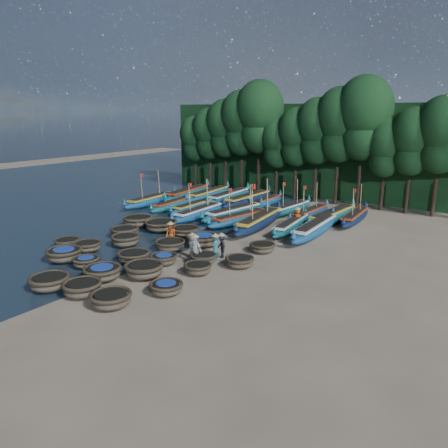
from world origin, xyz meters
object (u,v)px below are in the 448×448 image
Objects in this scene: coracle_18 at (204,258)px; long_boat_0 at (151,200)px; coracle_21 at (161,225)px; long_boat_2 at (194,207)px; coracle_2 at (49,282)px; coracle_5 at (64,254)px; long_boat_16 at (333,216)px; long_boat_6 at (259,221)px; long_boat_13 at (265,202)px; coracle_17 at (170,245)px; fisherman_6 at (297,217)px; coracle_14 at (198,268)px; coracle_19 at (240,261)px; coracle_24 at (262,247)px; long_boat_9 at (188,193)px; long_boat_11 at (229,196)px; long_boat_17 at (355,217)px; long_boat_8 at (315,228)px; fisherman_4 at (195,249)px; coracle_7 at (102,272)px; coracle_3 at (82,288)px; long_boat_10 at (209,194)px; long_boat_7 at (291,225)px; long_boat_4 at (234,213)px; fisherman_2 at (171,234)px; long_boat_3 at (199,213)px; long_boat_1 at (174,204)px; coracle_4 at (111,299)px; long_boat_5 at (240,218)px; long_boat_14 at (290,209)px; fisherman_3 at (221,245)px; coracle_10 at (67,242)px; fisherman_0 at (193,245)px; long_boat_15 at (309,213)px; coracle_20 at (138,221)px; coracle_13 at (164,259)px; long_boat_12 at (248,199)px; fisherman_5 at (249,205)px; coracle_16 at (125,240)px; coracle_22 at (185,231)px; coracle_15 at (125,232)px; coracle_12 at (134,256)px; fisherman_1 at (215,247)px.

coracle_18 is 0.21× the size of long_boat_0.
coracle_21 is 0.39× the size of long_boat_2.
coracle_5 reaches higher than coracle_2.
long_boat_6 is at bearing -125.72° from long_boat_16.
coracle_5 is 15.23m from long_boat_6.
long_boat_2 is 7.09m from long_boat_13.
fisherman_6 is (4.42, 10.41, 0.48)m from coracle_17.
coracle_14 is 0.69× the size of coracle_17.
coracle_19 is 3.31m from coracle_24.
long_boat_9 is 1.04× the size of long_boat_11.
long_boat_8 is at bearing -105.52° from long_boat_17.
fisherman_4 reaches higher than coracle_24.
coracle_7 is at bearing 65.41° from coracle_2.
coracle_3 is 1.17× the size of coracle_24.
fisherman_4 is at bearing -60.10° from long_boat_10.
long_boat_7 is 1.39m from fisherman_6.
coracle_7 is 0.32× the size of long_boat_4.
long_boat_3 is at bearing 121.78° from fisherman_2.
coracle_19 is 17.20m from long_boat_1.
coracle_4 is 17.36m from long_boat_5.
fisherman_6 is (2.73, -3.98, 0.37)m from long_boat_14.
coracle_7 is 1.48× the size of fisherman_3.
long_boat_8 reaches higher than coracle_4.
coracle_24 is (0.96, 5.71, -0.01)m from coracle_14.
long_boat_0 reaches higher than coracle_2.
coracle_10 is 1.21× the size of fisherman_3.
long_boat_15 is at bearing 113.52° from fisherman_0.
long_boat_0 is (-10.78, 18.46, 0.09)m from coracle_2.
coracle_2 is 0.30× the size of long_boat_15.
long_boat_10 is (-2.01, 12.21, 0.10)m from coracle_20.
coracle_13 is 1.16× the size of coracle_18.
coracle_10 is 10.74m from coracle_14.
long_boat_11 is at bearing 177.58° from long_boat_12.
long_boat_6 is 5.19× the size of fisherman_5.
coracle_4 is 1.18× the size of coracle_24.
coracle_22 is at bearing 68.10° from coracle_16.
coracle_12 is at bearing -36.48° from coracle_15.
long_boat_14 is at bearing 15.34° from long_boat_0.
long_boat_9 is (-14.21, 15.27, 0.23)m from coracle_18.
long_boat_13 is at bearing 91.54° from coracle_22.
long_boat_14 reaches higher than coracle_2.
long_boat_9 reaches higher than coracle_17.
fisherman_1 reaches higher than long_boat_11.
long_boat_5 is at bearing 114.54° from fisherman_4.
coracle_3 is at bearing -95.03° from fisherman_4.
coracle_5 is 15.99m from long_boat_1.
coracle_20 is at bearing -145.41° from long_boat_17.
long_boat_3 is at bearing -109.94° from long_boat_13.
long_boat_14 is (0.14, 22.71, 0.05)m from coracle_3.
long_boat_5 is at bearing 56.38° from fisherman_6.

